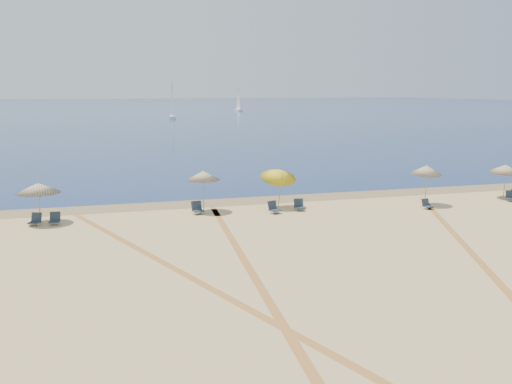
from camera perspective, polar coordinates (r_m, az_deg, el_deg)
ground at (r=15.86m, az=20.91°, el=-17.58°), size 160.00×160.00×0.00m
ocean at (r=236.35m, az=-13.69°, el=8.45°), size 500.00×500.00×0.00m
wet_sand at (r=36.86m, az=-1.68°, el=-0.89°), size 500.00×500.00×0.00m
umbrella_1 at (r=32.56m, az=-21.36°, el=0.39°), size 2.33×2.33×2.31m
umbrella_2 at (r=33.29m, az=-5.42°, el=1.69°), size 2.01×2.01×2.55m
umbrella_3 at (r=34.26m, az=2.32°, el=1.88°), size 2.20×2.26×2.79m
umbrella_4 at (r=36.65m, az=17.01°, el=2.18°), size 1.91×1.95×2.64m
umbrella_5 at (r=40.94m, az=24.13°, el=2.17°), size 2.17×2.20×2.35m
chair_2 at (r=32.49m, az=-21.60°, el=-2.67°), size 0.75×0.81×0.67m
chair_3 at (r=32.34m, az=-19.86°, el=-2.61°), size 0.63×0.72×0.67m
chair_4 at (r=33.15m, az=-6.01°, el=-1.67°), size 0.73×0.82×0.74m
chair_5 at (r=33.16m, az=1.83°, el=-1.63°), size 0.79×0.85×0.72m
chair_6 at (r=34.00m, az=4.42°, el=-1.37°), size 0.67×0.75×0.70m
chair_7 at (r=35.92m, az=17.04°, el=-1.23°), size 0.58×0.65×0.61m
chair_8 at (r=40.33m, az=24.58°, el=-0.43°), size 0.76×0.82×0.68m
sailboat_1 at (r=188.70m, az=-1.81°, el=9.01°), size 1.64×5.37×7.89m
sailboat_2 at (r=141.89m, az=-8.54°, el=8.51°), size 2.20×5.98×8.69m
tire_tracks at (r=23.63m, az=4.36°, el=-7.47°), size 49.64×41.06×0.00m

